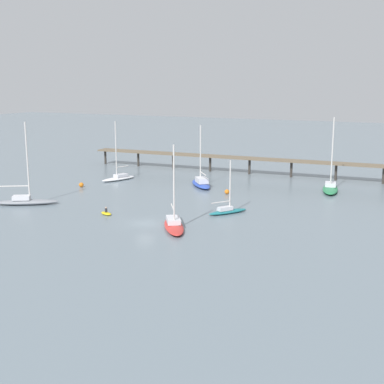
{
  "coord_description": "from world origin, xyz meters",
  "views": [
    {
      "loc": [
        35.56,
        -60.0,
        18.99
      ],
      "look_at": [
        0.0,
        15.04,
        1.5
      ],
      "focal_mm": 49.3,
      "sensor_mm": 36.0,
      "label": 1
    }
  ],
  "objects_px": {
    "sailboat_gray": "(26,200)",
    "sailboat_teal": "(227,210)",
    "sailboat_white": "(119,177)",
    "mooring_buoy_near": "(81,185)",
    "pier": "(310,159)",
    "sailboat_red": "(174,224)",
    "sailboat_blue": "(201,183)",
    "sailboat_green": "(330,187)",
    "dinghy_yellow": "(106,213)",
    "mooring_buoy_outer": "(227,192)"
  },
  "relations": [
    {
      "from": "sailboat_gray",
      "to": "sailboat_teal",
      "type": "relative_size",
      "value": 1.64
    },
    {
      "from": "sailboat_white",
      "to": "mooring_buoy_near",
      "type": "relative_size",
      "value": 13.31
    },
    {
      "from": "pier",
      "to": "sailboat_gray",
      "type": "height_order",
      "value": "sailboat_gray"
    },
    {
      "from": "sailboat_red",
      "to": "mooring_buoy_near",
      "type": "distance_m",
      "value": 32.9
    },
    {
      "from": "sailboat_gray",
      "to": "sailboat_red",
      "type": "xyz_separation_m",
      "value": [
        27.27,
        -2.26,
        -0.09
      ]
    },
    {
      "from": "pier",
      "to": "sailboat_blue",
      "type": "xyz_separation_m",
      "value": [
        -16.16,
        -16.73,
        -3.16
      ]
    },
    {
      "from": "sailboat_red",
      "to": "sailboat_teal",
      "type": "xyz_separation_m",
      "value": [
        3.42,
        10.47,
        -0.08
      ]
    },
    {
      "from": "sailboat_red",
      "to": "sailboat_gray",
      "type": "bearing_deg",
      "value": 175.26
    },
    {
      "from": "sailboat_green",
      "to": "dinghy_yellow",
      "type": "distance_m",
      "value": 40.36
    },
    {
      "from": "mooring_buoy_outer",
      "to": "sailboat_teal",
      "type": "bearing_deg",
      "value": -68.13
    },
    {
      "from": "pier",
      "to": "sailboat_blue",
      "type": "bearing_deg",
      "value": -134.0
    },
    {
      "from": "sailboat_gray",
      "to": "sailboat_green",
      "type": "distance_m",
      "value": 51.43
    },
    {
      "from": "sailboat_blue",
      "to": "dinghy_yellow",
      "type": "height_order",
      "value": "sailboat_blue"
    },
    {
      "from": "sailboat_red",
      "to": "mooring_buoy_outer",
      "type": "distance_m",
      "value": 23.11
    },
    {
      "from": "sailboat_red",
      "to": "mooring_buoy_near",
      "type": "relative_size",
      "value": 12.9
    },
    {
      "from": "sailboat_gray",
      "to": "sailboat_blue",
      "type": "relative_size",
      "value": 1.15
    },
    {
      "from": "dinghy_yellow",
      "to": "sailboat_gray",
      "type": "bearing_deg",
      "value": -179.65
    },
    {
      "from": "pier",
      "to": "sailboat_green",
      "type": "distance_m",
      "value": 13.0
    },
    {
      "from": "mooring_buoy_near",
      "to": "sailboat_white",
      "type": "bearing_deg",
      "value": 75.48
    },
    {
      "from": "sailboat_green",
      "to": "mooring_buoy_outer",
      "type": "distance_m",
      "value": 18.5
    },
    {
      "from": "sailboat_blue",
      "to": "sailboat_gray",
      "type": "bearing_deg",
      "value": -127.02
    },
    {
      "from": "sailboat_blue",
      "to": "dinghy_yellow",
      "type": "relative_size",
      "value": 4.58
    },
    {
      "from": "sailboat_green",
      "to": "mooring_buoy_near",
      "type": "bearing_deg",
      "value": -159.45
    },
    {
      "from": "mooring_buoy_near",
      "to": "mooring_buoy_outer",
      "type": "xyz_separation_m",
      "value": [
        26.35,
        5.74,
        -0.02
      ]
    },
    {
      "from": "sailboat_teal",
      "to": "sailboat_white",
      "type": "xyz_separation_m",
      "value": [
        -29.09,
        15.75,
        0.08
      ]
    },
    {
      "from": "mooring_buoy_near",
      "to": "mooring_buoy_outer",
      "type": "bearing_deg",
      "value": 12.29
    },
    {
      "from": "pier",
      "to": "sailboat_green",
      "type": "xyz_separation_m",
      "value": [
        6.19,
        -10.98,
        -3.18
      ]
    },
    {
      "from": "mooring_buoy_outer",
      "to": "mooring_buoy_near",
      "type": "bearing_deg",
      "value": -167.71
    },
    {
      "from": "sailboat_red",
      "to": "mooring_buoy_near",
      "type": "bearing_deg",
      "value": 148.25
    },
    {
      "from": "dinghy_yellow",
      "to": "mooring_buoy_outer",
      "type": "height_order",
      "value": "dinghy_yellow"
    },
    {
      "from": "sailboat_gray",
      "to": "sailboat_blue",
      "type": "xyz_separation_m",
      "value": [
        18.86,
        25.01,
        0.0
      ]
    },
    {
      "from": "pier",
      "to": "mooring_buoy_outer",
      "type": "bearing_deg",
      "value": -114.12
    },
    {
      "from": "sailboat_green",
      "to": "sailboat_blue",
      "type": "relative_size",
      "value": 1.16
    },
    {
      "from": "sailboat_green",
      "to": "sailboat_white",
      "type": "xyz_separation_m",
      "value": [
        -39.62,
        -6.81,
        -0.07
      ]
    },
    {
      "from": "sailboat_green",
      "to": "dinghy_yellow",
      "type": "bearing_deg",
      "value": -130.52
    },
    {
      "from": "pier",
      "to": "dinghy_yellow",
      "type": "bearing_deg",
      "value": -115.68
    },
    {
      "from": "sailboat_blue",
      "to": "sailboat_green",
      "type": "bearing_deg",
      "value": 14.45
    },
    {
      "from": "sailboat_red",
      "to": "sailboat_teal",
      "type": "relative_size",
      "value": 1.42
    },
    {
      "from": "sailboat_gray",
      "to": "dinghy_yellow",
      "type": "bearing_deg",
      "value": 0.35
    },
    {
      "from": "sailboat_white",
      "to": "sailboat_blue",
      "type": "bearing_deg",
      "value": 3.49
    },
    {
      "from": "sailboat_green",
      "to": "sailboat_red",
      "type": "relative_size",
      "value": 1.17
    },
    {
      "from": "sailboat_blue",
      "to": "mooring_buoy_near",
      "type": "height_order",
      "value": "sailboat_blue"
    },
    {
      "from": "sailboat_blue",
      "to": "sailboat_white",
      "type": "height_order",
      "value": "sailboat_white"
    },
    {
      "from": "sailboat_red",
      "to": "sailboat_blue",
      "type": "bearing_deg",
      "value": 107.14
    },
    {
      "from": "pier",
      "to": "sailboat_teal",
      "type": "xyz_separation_m",
      "value": [
        -4.33,
        -33.54,
        -3.33
      ]
    },
    {
      "from": "sailboat_white",
      "to": "mooring_buoy_outer",
      "type": "bearing_deg",
      "value": -7.5
    },
    {
      "from": "sailboat_red",
      "to": "mooring_buoy_near",
      "type": "height_order",
      "value": "sailboat_red"
    },
    {
      "from": "sailboat_red",
      "to": "dinghy_yellow",
      "type": "bearing_deg",
      "value": 169.16
    },
    {
      "from": "sailboat_green",
      "to": "sailboat_white",
      "type": "distance_m",
      "value": 40.2
    },
    {
      "from": "sailboat_white",
      "to": "mooring_buoy_outer",
      "type": "relative_size",
      "value": 13.9
    }
  ]
}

